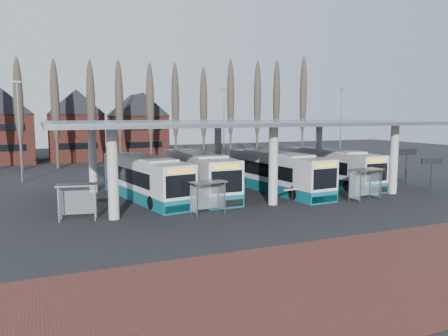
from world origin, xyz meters
name	(u,v)px	position (x,y,z in m)	size (l,w,h in m)	color
ground	(290,211)	(0.00, 0.00, 0.00)	(140.00, 140.00, 0.00)	black
brick_strip	(427,262)	(0.00, -12.00, 0.01)	(70.00, 10.00, 0.03)	#562722
station_canopy	(242,128)	(0.00, 8.00, 5.68)	(32.00, 16.00, 6.34)	beige
poplar_row	(164,101)	(0.00, 33.00, 8.78)	(45.10, 1.10, 14.50)	#473D33
townhouse_row	(41,121)	(-15.75, 44.00, 5.94)	(36.80, 10.30, 12.25)	maroon
lamp_post_a	(19,130)	(-18.00, 22.00, 5.34)	(0.80, 0.16, 10.17)	slate
lamp_post_b	(224,126)	(6.00, 26.00, 5.34)	(0.80, 0.16, 10.17)	slate
lamp_post_c	(341,126)	(20.00, 20.00, 5.34)	(0.80, 0.16, 10.17)	slate
bus_0	(145,179)	(-8.49, 8.58, 1.65)	(4.78, 12.89, 3.50)	white
bus_1	(198,174)	(-3.73, 9.05, 1.71)	(3.08, 13.13, 3.63)	white
bus_2	(277,173)	(3.22, 7.51, 1.67)	(3.88, 12.92, 3.53)	white
bus_3	(330,168)	(10.23, 8.99, 1.63)	(2.97, 12.50, 3.46)	white
shelter_0	(77,194)	(-14.19, 3.26, 1.73)	(2.75, 1.71, 2.39)	gray
shelter_1	(207,190)	(-5.81, 1.46, 1.68)	(2.61, 1.50, 2.31)	gray
shelter_2	(364,178)	(7.44, 0.92, 1.87)	(2.93, 1.74, 2.57)	gray
info_sign_0	(432,164)	(15.33, 1.41, 2.58)	(2.05, 0.51, 3.07)	black
info_sign_1	(407,155)	(16.94, 5.82, 2.96)	(2.37, 0.16, 3.53)	black
barrier	(295,190)	(2.21, 2.86, 0.91)	(2.34, 0.71, 1.17)	black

